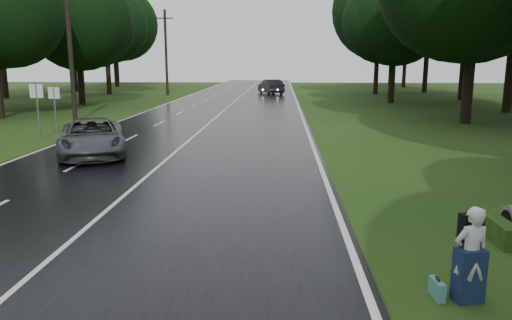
% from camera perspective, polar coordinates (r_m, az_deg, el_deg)
% --- Properties ---
extents(ground, '(160.00, 160.00, 0.00)m').
position_cam_1_polar(ground, '(10.77, -21.52, -9.65)').
color(ground, '#274514').
rests_on(ground, ground).
extents(road, '(12.00, 140.00, 0.04)m').
position_cam_1_polar(road, '(29.67, -5.56, 4.21)').
color(road, black).
rests_on(road, ground).
extents(lane_center, '(0.12, 140.00, 0.01)m').
position_cam_1_polar(lane_center, '(29.67, -5.56, 4.26)').
color(lane_center, silver).
rests_on(lane_center, road).
extents(grey_car, '(4.10, 5.77, 1.46)m').
position_cam_1_polar(grey_car, '(20.46, -18.62, 2.53)').
color(grey_car, '#444748').
rests_on(grey_car, road).
extents(far_car, '(3.28, 5.31, 1.65)m').
position_cam_1_polar(far_car, '(57.08, 1.74, 8.57)').
color(far_car, black).
rests_on(far_car, road).
extents(hitchhiker, '(0.64, 0.60, 1.56)m').
position_cam_1_polar(hitchhiker, '(8.45, 23.77, -10.41)').
color(hitchhiker, silver).
rests_on(hitchhiker, ground).
extents(suitcase, '(0.17, 0.43, 0.29)m').
position_cam_1_polar(suitcase, '(8.60, 20.41, -13.94)').
color(suitcase, teal).
rests_on(suitcase, ground).
extents(utility_pole_mid, '(1.80, 0.28, 9.10)m').
position_cam_1_polar(utility_pole_mid, '(32.65, -20.35, 4.18)').
color(utility_pole_mid, black).
rests_on(utility_pole_mid, ground).
extents(utility_pole_far, '(1.80, 0.28, 9.33)m').
position_cam_1_polar(utility_pole_far, '(56.55, -10.30, 7.49)').
color(utility_pole_far, black).
rests_on(utility_pole_far, ground).
extents(road_sign_a, '(0.64, 0.10, 2.68)m').
position_cam_1_polar(road_sign_a, '(25.69, -23.88, 2.12)').
color(road_sign_a, white).
rests_on(road_sign_a, ground).
extents(road_sign_b, '(0.59, 0.10, 2.46)m').
position_cam_1_polar(road_sign_b, '(27.27, -22.22, 2.74)').
color(road_sign_b, white).
rests_on(road_sign_b, ground).
extents(tree_left_d, '(7.99, 7.99, 12.48)m').
position_cam_1_polar(tree_left_d, '(36.82, -27.70, 4.33)').
color(tree_left_d, black).
rests_on(tree_left_d, ground).
extents(tree_left_e, '(7.69, 7.69, 12.01)m').
position_cam_1_polar(tree_left_e, '(45.77, -19.61, 6.12)').
color(tree_left_e, black).
rests_on(tree_left_e, ground).
extents(tree_left_f, '(8.80, 8.80, 13.76)m').
position_cam_1_polar(tree_left_f, '(59.87, -16.76, 7.40)').
color(tree_left_f, black).
rests_on(tree_left_f, ground).
extents(tree_right_d, '(9.27, 9.27, 14.49)m').
position_cam_1_polar(tree_right_d, '(32.73, 23.23, 3.98)').
color(tree_right_d, black).
rests_on(tree_right_d, ground).
extents(tree_right_e, '(8.42, 8.42, 13.16)m').
position_cam_1_polar(tree_right_e, '(46.68, 15.46, 6.46)').
color(tree_right_e, black).
rests_on(tree_right_e, ground).
extents(tree_right_f, '(9.93, 9.93, 15.52)m').
position_cam_1_polar(tree_right_f, '(58.91, 13.76, 7.50)').
color(tree_right_f, black).
rests_on(tree_right_f, ground).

